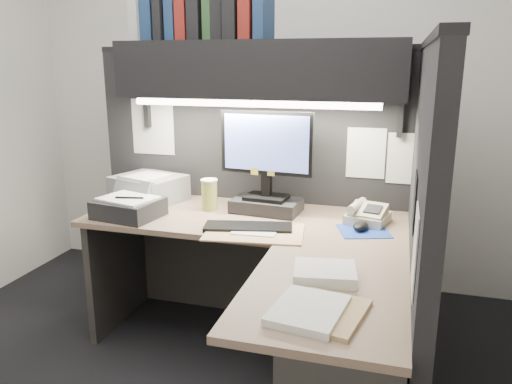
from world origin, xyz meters
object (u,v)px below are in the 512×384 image
(monitor, at_px, (267,173))
(coffee_cup, at_px, (209,195))
(keyboard, at_px, (248,227))
(printer, at_px, (149,188))
(telephone, at_px, (368,215))
(desk, at_px, (278,324))
(notebook_stack, at_px, (129,208))
(overhead_shelf, at_px, (259,70))

(monitor, xyz_separation_m, coffee_cup, (-0.32, -0.05, -0.14))
(keyboard, distance_m, printer, 0.81)
(monitor, relative_size, telephone, 2.72)
(keyboard, height_order, printer, printer)
(keyboard, distance_m, coffee_cup, 0.42)
(desk, xyz_separation_m, telephone, (0.32, 0.64, 0.33))
(monitor, xyz_separation_m, notebook_stack, (-0.69, -0.30, -0.17))
(printer, xyz_separation_m, notebook_stack, (0.05, -0.33, -0.03))
(overhead_shelf, height_order, notebook_stack, overhead_shelf)
(overhead_shelf, xyz_separation_m, monitor, (0.06, -0.07, -0.55))
(overhead_shelf, bearing_deg, desk, -68.21)
(desk, relative_size, notebook_stack, 5.25)
(coffee_cup, xyz_separation_m, notebook_stack, (-0.37, -0.25, -0.03))
(coffee_cup, bearing_deg, telephone, 0.07)
(overhead_shelf, xyz_separation_m, telephone, (0.62, -0.11, -0.73))
(overhead_shelf, bearing_deg, notebook_stack, -149.62)
(desk, xyz_separation_m, notebook_stack, (-0.92, 0.39, 0.34))
(overhead_shelf, height_order, monitor, overhead_shelf)
(overhead_shelf, bearing_deg, telephone, -10.37)
(overhead_shelf, relative_size, telephone, 7.54)
(desk, relative_size, printer, 4.50)
(monitor, distance_m, telephone, 0.59)
(notebook_stack, bearing_deg, coffee_cup, 34.49)
(keyboard, bearing_deg, printer, 142.73)
(desk, height_order, keyboard, keyboard)
(printer, relative_size, notebook_stack, 1.17)
(overhead_shelf, bearing_deg, printer, -176.88)
(monitor, bearing_deg, coffee_cup, -167.11)
(keyboard, relative_size, printer, 1.15)
(overhead_shelf, distance_m, coffee_cup, 0.74)
(coffee_cup, bearing_deg, monitor, 8.07)
(overhead_shelf, xyz_separation_m, notebook_stack, (-0.62, -0.37, -0.72))
(coffee_cup, relative_size, printer, 0.44)
(overhead_shelf, distance_m, printer, 0.97)
(monitor, distance_m, coffee_cup, 0.35)
(telephone, bearing_deg, printer, -169.58)
(monitor, xyz_separation_m, keyboard, (-0.01, -0.31, -0.21))
(keyboard, xyz_separation_m, telephone, (0.56, 0.27, 0.03))
(monitor, relative_size, printer, 1.48)
(keyboard, distance_m, telephone, 0.63)
(overhead_shelf, height_order, keyboard, overhead_shelf)
(overhead_shelf, bearing_deg, keyboard, -82.14)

